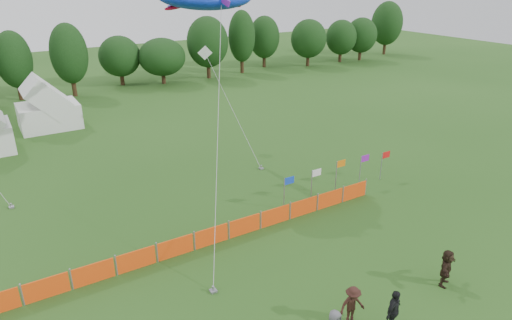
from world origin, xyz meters
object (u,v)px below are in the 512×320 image
spectator_c (352,305)px  spectator_f (446,268)px  tent_right (48,108)px  barrier_fence (211,236)px  spectator_d (393,311)px

spectator_c → spectator_f: spectator_f is taller
tent_right → barrier_fence: size_ratio=0.23×
tent_right → spectator_c: (6.07, -33.30, -0.97)m
spectator_d → spectator_f: bearing=-8.0°
barrier_fence → spectator_f: size_ratio=12.18×
barrier_fence → spectator_d: (3.30, -9.33, 0.45)m
barrier_fence → spectator_c: bearing=-74.6°
spectator_c → spectator_d: bearing=-37.5°
spectator_d → tent_right: bearing=83.1°
tent_right → spectator_f: (11.38, -33.69, -0.93)m
spectator_f → spectator_c: bearing=148.9°
tent_right → spectator_c: 33.86m
tent_right → barrier_fence: (3.83, -25.15, -1.33)m
barrier_fence → spectator_d: size_ratio=11.50×
spectator_c → spectator_d: size_ratio=0.91×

